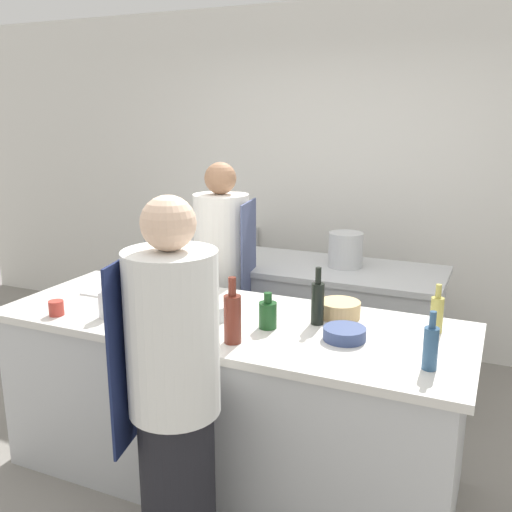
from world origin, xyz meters
TOP-DOWN VIEW (x-y plane):
  - ground_plane at (0.00, 0.00)m, footprint 16.00×16.00m
  - wall_back at (0.00, 2.13)m, footprint 8.00×0.06m
  - prep_counter at (0.00, 0.00)m, footprint 2.45×0.91m
  - pass_counter at (0.16, 1.19)m, footprint 1.61×0.72m
  - oven_range at (-1.11, 1.72)m, footprint 0.73×0.71m
  - chef_at_prep_near at (0.10, -0.69)m, footprint 0.42×0.40m
  - chef_at_stove at (-0.44, 0.78)m, footprint 0.40×0.39m
  - bottle_olive_oil at (0.16, -0.28)m, footprint 0.08×0.08m
  - bottle_vinegar at (1.00, 0.24)m, footprint 0.06×0.06m
  - bottle_wine at (1.03, -0.20)m, footprint 0.06×0.06m
  - bottle_cooking_oil at (0.44, 0.11)m, footprint 0.06×0.06m
  - bottle_sauce at (-0.58, -0.25)m, footprint 0.07×0.07m
  - bottle_water at (0.24, -0.05)m, footprint 0.09×0.09m
  - bowl_mixing_large at (0.52, 0.25)m, footprint 0.21×0.21m
  - bowl_prep_small at (-0.07, -0.06)m, footprint 0.16×0.16m
  - bowl_ceramic_blue at (-0.34, 0.03)m, footprint 0.25×0.25m
  - bowl_wooden_salad at (0.63, -0.04)m, footprint 0.20×0.20m
  - cup at (-0.84, -0.33)m, footprint 0.08×0.08m
  - cutting_board at (-0.75, 0.11)m, footprint 0.43×0.24m
  - stockpot at (0.28, 1.24)m, footprint 0.23×0.23m

SIDE VIEW (x-z plane):
  - ground_plane at x=0.00m, z-range 0.00..0.00m
  - prep_counter at x=0.00m, z-range 0.00..0.91m
  - pass_counter at x=0.16m, z-range 0.00..0.91m
  - oven_range at x=-1.11m, z-range 0.00..0.95m
  - chef_at_stove at x=-0.44m, z-range 0.00..1.63m
  - chef_at_prep_near at x=0.10m, z-range 0.00..1.64m
  - cutting_board at x=-0.75m, z-range 0.91..0.92m
  - bowl_ceramic_blue at x=-0.34m, z-range 0.91..0.96m
  - bowl_wooden_salad at x=0.63m, z-range 0.91..0.97m
  - cup at x=-0.84m, z-range 0.91..0.98m
  - bowl_prep_small at x=-0.07m, z-range 0.91..0.98m
  - bowl_mixing_large at x=0.52m, z-range 0.91..0.99m
  - bottle_water at x=0.24m, z-range 0.89..1.07m
  - bottle_sauce at x=-0.58m, z-range 0.89..1.08m
  - bottle_vinegar at x=1.00m, z-range 0.88..1.12m
  - bottle_wine at x=1.03m, z-range 0.88..1.13m
  - bottle_cooking_oil at x=0.44m, z-range 0.88..1.17m
  - stockpot at x=0.28m, z-range 0.91..1.14m
  - bottle_olive_oil at x=0.16m, z-range 0.87..1.19m
  - wall_back at x=0.00m, z-range 0.00..2.80m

